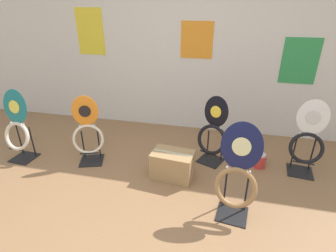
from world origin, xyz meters
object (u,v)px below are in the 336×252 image
Objects in this scene: toilet_seat_display_orange_sun at (88,131)px; storage_box at (173,165)px; toilet_seat_display_navy_moon at (237,176)px; toilet_seat_display_jazz_black at (212,135)px; toilet_seat_display_white_plain at (307,142)px; toilet_seat_display_teal_sax at (17,129)px; paint_can at (259,160)px.

storage_box is (1.07, -0.09, -0.26)m from toilet_seat_display_orange_sun.
toilet_seat_display_navy_moon is 0.86m from storage_box.
storage_box is (-0.68, 0.45, -0.27)m from toilet_seat_display_navy_moon.
toilet_seat_display_jazz_black is at bearing 46.70° from storage_box.
toilet_seat_display_navy_moon is 1.89× the size of storage_box.
toilet_seat_display_orange_sun is 0.97× the size of toilet_seat_display_white_plain.
toilet_seat_display_orange_sun is at bearing -172.60° from toilet_seat_display_white_plain.
toilet_seat_display_navy_moon is (1.75, -0.54, 0.01)m from toilet_seat_display_orange_sun.
toilet_seat_display_teal_sax is (-0.88, -0.12, -0.01)m from toilet_seat_display_orange_sun.
paint_can is at bearing 70.64° from toilet_seat_display_navy_moon.
toilet_seat_display_teal_sax reaches higher than toilet_seat_display_jazz_black.
toilet_seat_display_jazz_black is (-1.05, 0.01, -0.04)m from toilet_seat_display_white_plain.
toilet_seat_display_orange_sun reaches higher than toilet_seat_display_jazz_black.
toilet_seat_display_jazz_black is 4.76× the size of paint_can.
toilet_seat_display_teal_sax is 2.66m from toilet_seat_display_navy_moon.
toilet_seat_display_orange_sun is 1.51m from toilet_seat_display_jazz_black.
toilet_seat_display_jazz_black reaches higher than storage_box.
toilet_seat_display_teal_sax is at bearing 171.07° from toilet_seat_display_navy_moon.
toilet_seat_display_teal_sax is 3.44m from toilet_seat_display_white_plain.
toilet_seat_display_orange_sun is 2.11m from paint_can.
toilet_seat_display_navy_moon is at bearing -131.99° from toilet_seat_display_white_plain.
toilet_seat_display_orange_sun is at bearing 175.30° from storage_box.
toilet_seat_display_orange_sun reaches higher than storage_box.
toilet_seat_display_teal_sax is at bearing -172.43° from toilet_seat_display_white_plain.
storage_box is at bearing 146.43° from toilet_seat_display_navy_moon.
toilet_seat_display_navy_moon reaches higher than toilet_seat_display_teal_sax.
toilet_seat_display_teal_sax is 5.07× the size of paint_can.
toilet_seat_display_white_plain is 1.54m from storage_box.
paint_can is (2.06, 0.34, -0.33)m from toilet_seat_display_orange_sun.
toilet_seat_display_jazz_black is 0.65m from paint_can.
toilet_seat_display_teal_sax is at bearing -171.94° from toilet_seat_display_orange_sun.
toilet_seat_display_teal_sax is 1.01× the size of toilet_seat_display_white_plain.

